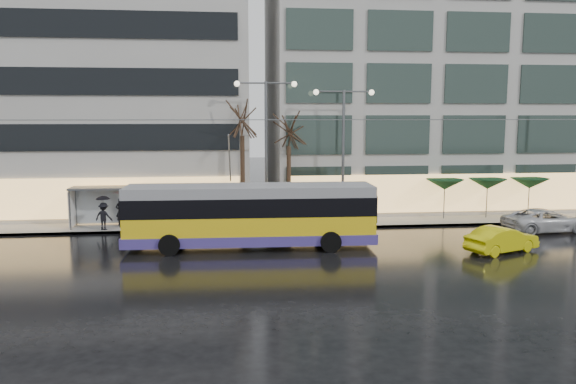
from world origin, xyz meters
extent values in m
plane|color=black|center=(0.00, 0.00, 0.00)|extent=(140.00, 140.00, 0.00)
cube|color=gray|center=(2.00, 14.00, 0.07)|extent=(80.00, 10.00, 0.15)
cube|color=slate|center=(2.00, 9.05, 0.07)|extent=(80.00, 0.10, 0.15)
cube|color=#AAA8A3|center=(-16.00, 19.00, 11.15)|extent=(34.00, 14.00, 22.00)
cube|color=#AAA8A3|center=(19.00, 19.00, 12.65)|extent=(32.00, 14.00, 25.00)
cube|color=yellow|center=(0.70, 4.56, 1.14)|extent=(13.09, 3.05, 1.63)
cube|color=#46378B|center=(0.70, 4.56, 0.60)|extent=(13.13, 3.09, 0.54)
cube|color=black|center=(0.70, 4.56, 2.33)|extent=(13.11, 3.07, 0.98)
cube|color=gray|center=(0.70, 4.56, 3.09)|extent=(13.09, 3.05, 0.54)
cube|color=black|center=(7.24, 4.39, 2.17)|extent=(0.13, 2.50, 1.41)
cube|color=black|center=(-5.85, 4.73, 2.17)|extent=(0.13, 2.50, 1.41)
cylinder|color=black|center=(4.85, 5.81, 0.54)|extent=(1.09, 0.41, 1.09)
cylinder|color=black|center=(4.78, 3.10, 0.54)|extent=(1.09, 0.41, 1.09)
cylinder|color=black|center=(-3.39, 6.02, 0.54)|extent=(1.09, 0.41, 1.09)
cylinder|color=black|center=(-3.46, 3.31, 0.54)|extent=(1.09, 0.41, 1.09)
cylinder|color=#595B60|center=(-0.36, 5.62, 4.67)|extent=(0.17, 4.04, 2.85)
cylinder|color=#595B60|center=(-0.35, 6.16, 4.67)|extent=(0.17, 4.04, 2.85)
cylinder|color=#595B60|center=(1.00, 5.75, 6.80)|extent=(42.00, 0.04, 0.04)
cylinder|color=#595B60|center=(1.00, 6.25, 6.80)|extent=(42.00, 0.04, 0.04)
cube|color=#595B60|center=(-8.00, 10.50, 2.60)|extent=(4.20, 1.60, 0.12)
cube|color=silver|center=(-8.00, 11.20, 1.35)|extent=(4.00, 0.05, 2.20)
cube|color=white|center=(-10.05, 10.50, 1.35)|extent=(0.10, 1.40, 2.20)
cylinder|color=#595B60|center=(-10.00, 9.80, 1.35)|extent=(0.10, 0.10, 2.40)
cylinder|color=#595B60|center=(-10.00, 11.20, 1.35)|extent=(0.10, 0.10, 2.40)
cylinder|color=#595B60|center=(-6.00, 9.80, 1.35)|extent=(0.10, 0.10, 2.40)
cylinder|color=#595B60|center=(-6.00, 11.20, 1.35)|extent=(0.10, 0.10, 2.40)
cylinder|color=#595B60|center=(2.00, 10.80, 4.65)|extent=(0.18, 0.18, 9.00)
cylinder|color=#595B60|center=(1.10, 10.80, 9.05)|extent=(1.80, 0.10, 0.10)
cylinder|color=#595B60|center=(2.90, 10.80, 9.05)|extent=(1.80, 0.10, 0.10)
sphere|color=#FFF2CC|center=(0.20, 10.80, 9.00)|extent=(0.36, 0.36, 0.36)
sphere|color=#FFF2CC|center=(3.80, 10.80, 9.00)|extent=(0.36, 0.36, 0.36)
cylinder|color=#595B60|center=(7.00, 10.80, 4.40)|extent=(0.18, 0.18, 8.50)
cylinder|color=#595B60|center=(6.10, 10.80, 8.55)|extent=(1.80, 0.10, 0.10)
cylinder|color=#595B60|center=(7.90, 10.80, 8.55)|extent=(1.80, 0.10, 0.10)
sphere|color=#FFF2CC|center=(5.20, 10.80, 8.50)|extent=(0.36, 0.36, 0.36)
sphere|color=#FFF2CC|center=(8.80, 10.80, 8.50)|extent=(0.36, 0.36, 0.36)
cylinder|color=black|center=(0.50, 11.00, 2.95)|extent=(0.28, 0.28, 5.60)
cylinder|color=black|center=(3.50, 11.20, 2.60)|extent=(0.28, 0.28, 4.90)
cylinder|color=#595B60|center=(14.00, 11.00, 1.25)|extent=(0.06, 0.06, 2.20)
cone|color=#0F3819|center=(14.00, 11.00, 2.45)|extent=(2.50, 2.50, 0.70)
cylinder|color=#595B60|center=(17.00, 11.00, 1.25)|extent=(0.06, 0.06, 2.20)
cone|color=#0F3819|center=(17.00, 11.00, 2.45)|extent=(2.50, 2.50, 0.70)
cylinder|color=#595B60|center=(20.00, 11.00, 1.25)|extent=(0.06, 0.06, 2.20)
cone|color=#0F3819|center=(20.00, 11.00, 2.45)|extent=(2.50, 2.50, 0.70)
imported|color=yellow|center=(13.57, 2.10, 0.68)|extent=(4.34, 2.89, 1.35)
imported|color=silver|center=(18.75, 6.78, 0.71)|extent=(5.31, 2.88, 1.41)
imported|color=black|center=(-7.19, 10.93, 1.04)|extent=(0.73, 0.56, 1.77)
imported|color=#D1455F|center=(-7.19, 10.93, 1.90)|extent=(1.16, 1.17, 0.88)
imported|color=black|center=(-6.17, 10.42, 0.91)|extent=(0.80, 0.66, 1.53)
imported|color=black|center=(-7.96, 9.54, 0.98)|extent=(1.21, 0.91, 1.67)
imported|color=black|center=(-7.96, 9.54, 1.90)|extent=(1.03, 1.03, 0.72)
camera|label=1|loc=(-0.54, -24.89, 7.03)|focal=35.00mm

